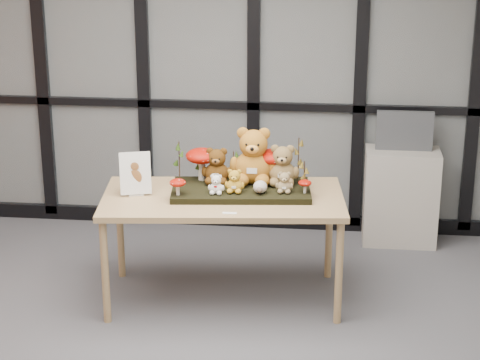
# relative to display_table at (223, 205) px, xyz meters

# --- Properties ---
(room_shell) EXTENTS (5.00, 5.00, 5.00)m
(room_shell) POSITION_rel_display_table_xyz_m (-0.37, -1.10, 0.99)
(room_shell) COLOR beige
(room_shell) RESTS_ON floor
(glass_partition) EXTENTS (4.90, 0.06, 2.78)m
(glass_partition) POSITION_rel_display_table_xyz_m (-0.37, 1.37, 0.72)
(glass_partition) COLOR #2D383F
(glass_partition) RESTS_ON floor
(display_table) EXTENTS (1.69, 0.97, 0.76)m
(display_table) POSITION_rel_display_table_xyz_m (0.00, 0.00, 0.00)
(display_table) COLOR tan
(display_table) RESTS_ON floor
(diorama_tray) EXTENTS (0.97, 0.56, 0.04)m
(diorama_tray) POSITION_rel_display_table_xyz_m (0.11, 0.07, 0.09)
(diorama_tray) COLOR black
(diorama_tray) RESTS_ON display_table
(bear_pooh_yellow) EXTENTS (0.36, 0.33, 0.43)m
(bear_pooh_yellow) POSITION_rel_display_table_xyz_m (0.19, 0.19, 0.32)
(bear_pooh_yellow) COLOR #AD6D1F
(bear_pooh_yellow) RESTS_ON diorama_tray
(bear_brown_medium) EXTENTS (0.23, 0.21, 0.27)m
(bear_brown_medium) POSITION_rel_display_table_xyz_m (-0.06, 0.16, 0.24)
(bear_brown_medium) COLOR #4C2C0B
(bear_brown_medium) RESTS_ON diorama_tray
(bear_tan_back) EXTENTS (0.25, 0.23, 0.31)m
(bear_tan_back) POSITION_rel_display_table_xyz_m (0.39, 0.18, 0.26)
(bear_tan_back) COLOR brown
(bear_tan_back) RESTS_ON diorama_tray
(bear_small_yellow) EXTENTS (0.15, 0.13, 0.18)m
(bear_small_yellow) POSITION_rel_display_table_xyz_m (0.08, -0.02, 0.19)
(bear_small_yellow) COLOR gold
(bear_small_yellow) RESTS_ON diorama_tray
(bear_white_bow) EXTENTS (0.12, 0.11, 0.15)m
(bear_white_bow) POSITION_rel_display_table_xyz_m (-0.04, -0.07, 0.18)
(bear_white_bow) COLOR white
(bear_white_bow) RESTS_ON diorama_tray
(bear_beige_small) EXTENTS (0.13, 0.12, 0.16)m
(bear_beige_small) POSITION_rel_display_table_xyz_m (0.41, 0.01, 0.18)
(bear_beige_small) COLOR #907A50
(bear_beige_small) RESTS_ON diorama_tray
(plush_cream_hedgehog) EXTENTS (0.08, 0.07, 0.09)m
(plush_cream_hedgehog) POSITION_rel_display_table_xyz_m (0.25, -0.02, 0.15)
(plush_cream_hedgehog) COLOR beige
(plush_cream_hedgehog) RESTS_ON diorama_tray
(mushroom_back_left) EXTENTS (0.22, 0.22, 0.25)m
(mushroom_back_left) POSITION_rel_display_table_xyz_m (-0.17, 0.20, 0.23)
(mushroom_back_left) COLOR #940F04
(mushroom_back_left) RESTS_ON diorama_tray
(mushroom_back_right) EXTENTS (0.22, 0.22, 0.25)m
(mushroom_back_right) POSITION_rel_display_table_xyz_m (0.31, 0.24, 0.23)
(mushroom_back_right) COLOR #940F04
(mushroom_back_right) RESTS_ON diorama_tray
(mushroom_front_left) EXTENTS (0.11, 0.11, 0.12)m
(mushroom_front_left) POSITION_rel_display_table_xyz_m (-0.29, -0.12, 0.17)
(mushroom_front_left) COLOR #940F04
(mushroom_front_left) RESTS_ON diorama_tray
(mushroom_front_right) EXTENTS (0.09, 0.09, 0.10)m
(mushroom_front_right) POSITION_rel_display_table_xyz_m (0.55, 0.01, 0.16)
(mushroom_front_right) COLOR #940F04
(mushroom_front_right) RESTS_ON diorama_tray
(sprig_green_far_left) EXTENTS (0.05, 0.05, 0.29)m
(sprig_green_far_left) POSITION_rel_display_table_xyz_m (-0.32, 0.15, 0.25)
(sprig_green_far_left) COLOR black
(sprig_green_far_left) RESTS_ON diorama_tray
(sprig_green_mid_left) EXTENTS (0.05, 0.05, 0.21)m
(sprig_green_mid_left) POSITION_rel_display_table_xyz_m (-0.19, 0.22, 0.21)
(sprig_green_mid_left) COLOR black
(sprig_green_mid_left) RESTS_ON diorama_tray
(sprig_dry_far_right) EXTENTS (0.05, 0.05, 0.32)m
(sprig_dry_far_right) POSITION_rel_display_table_xyz_m (0.49, 0.21, 0.27)
(sprig_dry_far_right) COLOR brown
(sprig_dry_far_right) RESTS_ON diorama_tray
(sprig_dry_mid_right) EXTENTS (0.05, 0.05, 0.19)m
(sprig_dry_mid_right) POSITION_rel_display_table_xyz_m (0.54, 0.10, 0.20)
(sprig_dry_mid_right) COLOR brown
(sprig_dry_mid_right) RESTS_ON diorama_tray
(sprig_green_centre) EXTENTS (0.05, 0.05, 0.20)m
(sprig_green_centre) POSITION_rel_display_table_xyz_m (0.04, 0.25, 0.21)
(sprig_green_centre) COLOR black
(sprig_green_centre) RESTS_ON diorama_tray
(sign_holder) EXTENTS (0.22, 0.12, 0.30)m
(sign_holder) POSITION_rel_display_table_xyz_m (-0.59, -0.04, 0.20)
(sign_holder) COLOR silver
(sign_holder) RESTS_ON display_table
(label_card) EXTENTS (0.09, 0.03, 0.00)m
(label_card) POSITION_rel_display_table_xyz_m (0.08, -0.32, 0.07)
(label_card) COLOR white
(label_card) RESTS_ON display_table
(cabinet) EXTENTS (0.58, 0.34, 0.77)m
(cabinet) POSITION_rel_display_table_xyz_m (1.28, 1.16, -0.31)
(cabinet) COLOR #A59E93
(cabinet) RESTS_ON floor
(monitor) EXTENTS (0.44, 0.05, 0.31)m
(monitor) POSITION_rel_display_table_xyz_m (1.28, 1.18, 0.23)
(monitor) COLOR #484A4F
(monitor) RESTS_ON cabinet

